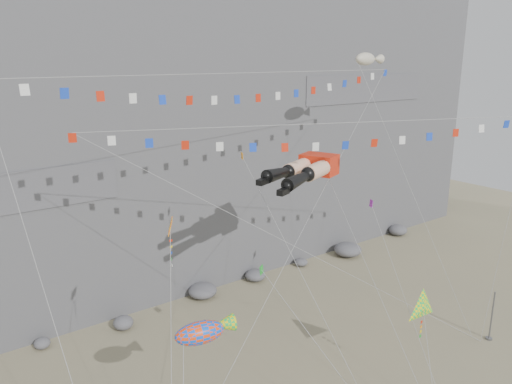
% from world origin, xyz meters
% --- Properties ---
extents(cliff, '(80.00, 28.00, 50.00)m').
position_xyz_m(cliff, '(0.00, 32.00, 25.00)').
color(cliff, slate).
rests_on(cliff, ground).
extents(talus_boulders, '(60.00, 3.00, 1.20)m').
position_xyz_m(talus_boulders, '(0.00, 17.00, 0.60)').
color(talus_boulders, slate).
rests_on(talus_boulders, ground).
extents(anchor_pole_right, '(0.12, 0.12, 4.03)m').
position_xyz_m(anchor_pole_right, '(14.21, -2.46, 2.02)').
color(anchor_pole_right, slate).
rests_on(anchor_pole_right, ground).
extents(legs_kite, '(8.34, 15.54, 19.80)m').
position_xyz_m(legs_kite, '(1.62, 5.35, 13.77)').
color(legs_kite, red).
rests_on(legs_kite, ground).
extents(flag_banner_upper, '(31.95, 12.66, 26.91)m').
position_xyz_m(flag_banner_upper, '(-1.34, 7.93, 20.20)').
color(flag_banner_upper, red).
rests_on(flag_banner_upper, ground).
extents(flag_banner_lower, '(29.48, 11.40, 21.25)m').
position_xyz_m(flag_banner_lower, '(2.08, 3.46, 17.09)').
color(flag_banner_lower, red).
rests_on(flag_banner_lower, ground).
extents(harlequin_kite, '(3.91, 5.72, 14.37)m').
position_xyz_m(harlequin_kite, '(-10.59, 1.57, 13.16)').
color(harlequin_kite, red).
rests_on(harlequin_kite, ground).
extents(fish_windsock, '(5.75, 5.58, 9.53)m').
position_xyz_m(fish_windsock, '(-9.69, 0.63, 7.55)').
color(fish_windsock, '#FF400D').
rests_on(fish_windsock, ground).
extents(delta_kite, '(4.75, 4.48, 8.29)m').
position_xyz_m(delta_kite, '(4.31, -2.93, 6.01)').
color(delta_kite, yellow).
rests_on(delta_kite, ground).
extents(blimp_windsock, '(3.90, 12.01, 23.81)m').
position_xyz_m(blimp_windsock, '(11.78, 9.47, 21.05)').
color(blimp_windsock, beige).
rests_on(blimp_windsock, ground).
extents(small_kite_a, '(1.69, 13.04, 19.41)m').
position_xyz_m(small_kite_a, '(-2.17, 7.09, 14.46)').
color(small_kite_a, orange).
rests_on(small_kite_a, ground).
extents(small_kite_b, '(4.74, 11.08, 15.48)m').
position_xyz_m(small_kite_b, '(7.01, 3.87, 10.59)').
color(small_kite_b, purple).
rests_on(small_kite_b, ground).
extents(small_kite_c, '(3.25, 10.22, 13.18)m').
position_xyz_m(small_kite_c, '(-3.92, 2.80, 8.59)').
color(small_kite_c, green).
rests_on(small_kite_c, ground).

